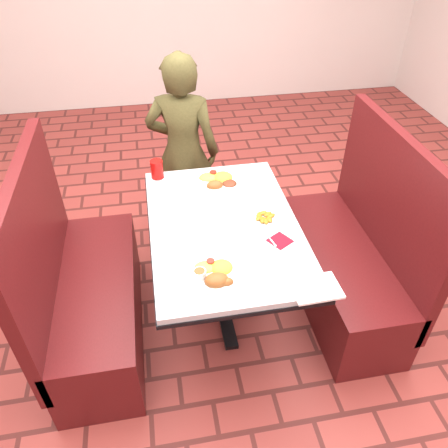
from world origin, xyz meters
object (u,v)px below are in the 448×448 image
Objects in this scene: dining_table at (224,238)px; near_dinner_plate at (216,272)px; diner_person at (183,152)px; plantain_plate at (264,218)px; booth_bench_right at (349,262)px; booth_bench_left at (88,296)px; red_tumbler at (157,169)px; far_dinner_plate at (219,179)px.

dining_table is 4.61× the size of near_dinner_plate.
plantain_plate is (0.35, -0.92, 0.06)m from diner_person.
dining_table is at bearing 180.00° from booth_bench_right.
booth_bench_left reaches higher than dining_table.
dining_table is at bearing -59.04° from red_tumbler.
red_tumbler is at bearing 77.53° from diner_person.
booth_bench_right is 1.34m from red_tumbler.
plantain_plate is at bearing -44.76° from red_tumbler.
near_dinner_plate is 0.89× the size of far_dinner_plate.
booth_bench_right is at bearing 22.94° from near_dinner_plate.
booth_bench_left is (-0.80, 0.00, -0.32)m from dining_table.
booth_bench_left is 1.60m from booth_bench_right.
booth_bench_left is 1.00× the size of booth_bench_right.
plantain_plate is at bearing -0.10° from booth_bench_left.
booth_bench_left is at bearing -131.20° from red_tumbler.
far_dinner_plate is (-0.76, 0.41, 0.45)m from booth_bench_right.
booth_bench_right is 4.56× the size of near_dinner_plate.
near_dinner_plate is at bearing -29.10° from booth_bench_left.
far_dinner_plate is 0.45m from plantain_plate.
booth_bench_left reaches higher than far_dinner_plate.
plantain_plate is at bearing 49.06° from near_dinner_plate.
dining_table is 1.01× the size of booth_bench_right.
dining_table is at bearing 74.20° from near_dinner_plate.
booth_bench_left is at bearing 69.22° from diner_person.
diner_person reaches higher than dining_table.
diner_person reaches higher than plantain_plate.
near_dinner_plate is 0.80m from far_dinner_plate.
booth_bench_right is at bearing 0.00° from dining_table.
diner_person reaches higher than booth_bench_right.
booth_bench_right is 4.05× the size of far_dinner_plate.
plantain_plate is (0.22, -0.00, 0.11)m from dining_table.
dining_table is 4.10× the size of far_dinner_plate.
booth_bench_left is 6.91× the size of plantain_plate.
diner_person is at bearing 61.99° from red_tumbler.
booth_bench_right reaches higher than near_dinner_plate.
diner_person is (-0.92, 0.92, 0.37)m from booth_bench_right.
plantain_plate is (0.33, 0.38, -0.02)m from near_dinner_plate.
near_dinner_plate is 0.95m from red_tumbler.
near_dinner_plate is at bearing -130.94° from plantain_plate.
booth_bench_right is at bearing 0.18° from plantain_plate.
plantain_plate is at bearing -65.90° from far_dinner_plate.
booth_bench_right is (1.60, 0.00, 0.00)m from booth_bench_left.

